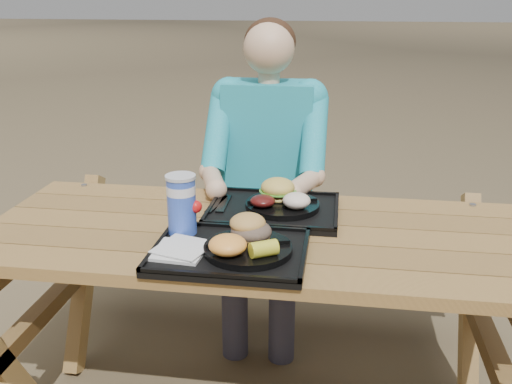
# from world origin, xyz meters

# --- Properties ---
(picnic_table) EXTENTS (1.80, 1.49, 0.75)m
(picnic_table) POSITION_xyz_m (0.00, 0.00, 0.38)
(picnic_table) COLOR #999999
(picnic_table) RESTS_ON ground
(tray_near) EXTENTS (0.45, 0.35, 0.02)m
(tray_near) POSITION_xyz_m (-0.05, -0.21, 0.76)
(tray_near) COLOR black
(tray_near) RESTS_ON picnic_table
(tray_far) EXTENTS (0.45, 0.35, 0.02)m
(tray_far) POSITION_xyz_m (0.04, 0.15, 0.76)
(tray_far) COLOR black
(tray_far) RESTS_ON picnic_table
(plate_near) EXTENTS (0.26, 0.26, 0.02)m
(plate_near) POSITION_xyz_m (0.01, -0.21, 0.78)
(plate_near) COLOR black
(plate_near) RESTS_ON tray_near
(plate_far) EXTENTS (0.26, 0.26, 0.02)m
(plate_far) POSITION_xyz_m (0.07, 0.16, 0.78)
(plate_far) COLOR black
(plate_far) RESTS_ON tray_far
(napkin_stack) EXTENTS (0.16, 0.16, 0.02)m
(napkin_stack) POSITION_xyz_m (-0.19, -0.25, 0.78)
(napkin_stack) COLOR silver
(napkin_stack) RESTS_ON tray_near
(soda_cup) EXTENTS (0.09, 0.09, 0.18)m
(soda_cup) POSITION_xyz_m (-0.22, -0.11, 0.86)
(soda_cup) COLOR #183BB4
(soda_cup) RESTS_ON tray_near
(condiment_bbq) EXTENTS (0.05, 0.05, 0.03)m
(condiment_bbq) POSITION_xyz_m (-0.04, -0.08, 0.79)
(condiment_bbq) COLOR black
(condiment_bbq) RESTS_ON tray_near
(condiment_mustard) EXTENTS (0.06, 0.06, 0.03)m
(condiment_mustard) POSITION_xyz_m (0.02, -0.09, 0.79)
(condiment_mustard) COLOR orange
(condiment_mustard) RESTS_ON tray_near
(sandwich) EXTENTS (0.11, 0.11, 0.12)m
(sandwich) POSITION_xyz_m (0.01, -0.17, 0.85)
(sandwich) COLOR #C38D44
(sandwich) RESTS_ON plate_near
(mac_cheese) EXTENTS (0.11, 0.11, 0.05)m
(mac_cheese) POSITION_xyz_m (-0.04, -0.28, 0.82)
(mac_cheese) COLOR #FFAB43
(mac_cheese) RESTS_ON plate_near
(corn_cob) EXTENTS (0.11, 0.11, 0.05)m
(corn_cob) POSITION_xyz_m (0.06, -0.28, 0.81)
(corn_cob) COLOR yellow
(corn_cob) RESTS_ON plate_near
(cutlery_far) EXTENTS (0.03, 0.17, 0.01)m
(cutlery_far) POSITION_xyz_m (-0.14, 0.16, 0.77)
(cutlery_far) COLOR black
(cutlery_far) RESTS_ON tray_far
(burger) EXTENTS (0.12, 0.12, 0.11)m
(burger) POSITION_xyz_m (0.05, 0.20, 0.85)
(burger) COLOR gold
(burger) RESTS_ON plate_far
(baked_beans) EXTENTS (0.09, 0.09, 0.04)m
(baked_beans) POSITION_xyz_m (0.01, 0.11, 0.81)
(baked_beans) COLOR #49100E
(baked_beans) RESTS_ON plate_far
(potato_salad) EXTENTS (0.10, 0.10, 0.05)m
(potato_salad) POSITION_xyz_m (0.12, 0.11, 0.82)
(potato_salad) COLOR #F0E1CB
(potato_salad) RESTS_ON plate_far
(diner) EXTENTS (0.48, 0.84, 1.28)m
(diner) POSITION_xyz_m (-0.05, 0.66, 0.64)
(diner) COLOR teal
(diner) RESTS_ON ground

